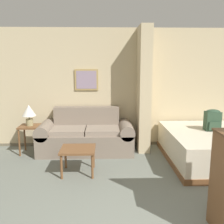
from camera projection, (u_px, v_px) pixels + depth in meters
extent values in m
cube|color=#CCB78E|center=(127.00, 88.00, 5.59)|extent=(6.35, 0.12, 2.60)
cube|color=#70644E|center=(127.00, 144.00, 5.75)|extent=(6.35, 0.02, 0.06)
cube|color=tan|center=(86.00, 80.00, 5.45)|extent=(0.51, 0.02, 0.46)
cube|color=gray|center=(86.00, 80.00, 5.43)|extent=(0.44, 0.01, 0.39)
cube|color=#CCB78E|center=(144.00, 90.00, 5.24)|extent=(0.24, 0.61, 2.60)
cube|color=gray|center=(86.00, 142.00, 5.25)|extent=(1.42, 0.84, 0.43)
cube|color=gray|center=(87.00, 118.00, 5.48)|extent=(1.42, 0.20, 0.49)
cube|color=gray|center=(46.00, 142.00, 5.23)|extent=(0.27, 0.84, 0.43)
cylinder|color=gray|center=(45.00, 130.00, 5.18)|extent=(0.30, 0.84, 0.30)
cube|color=gray|center=(126.00, 142.00, 5.28)|extent=(0.27, 0.84, 0.43)
cylinder|color=gray|center=(126.00, 129.00, 5.23)|extent=(0.30, 0.84, 0.30)
cube|color=gray|center=(69.00, 131.00, 5.14)|extent=(0.69, 0.60, 0.10)
cube|color=gray|center=(103.00, 130.00, 5.16)|extent=(0.69, 0.60, 0.10)
cube|color=brown|center=(78.00, 149.00, 4.19)|extent=(0.58, 0.52, 0.04)
cylinder|color=brown|center=(61.00, 167.00, 4.00)|extent=(0.04, 0.04, 0.40)
cylinder|color=brown|center=(92.00, 167.00, 4.02)|extent=(0.04, 0.04, 0.40)
cylinder|color=brown|center=(66.00, 157.00, 4.44)|extent=(0.04, 0.04, 0.40)
cylinder|color=brown|center=(93.00, 157.00, 4.45)|extent=(0.04, 0.04, 0.40)
cube|color=brown|center=(30.00, 126.00, 5.13)|extent=(0.42, 0.42, 0.04)
cylinder|color=brown|center=(19.00, 143.00, 5.01)|extent=(0.04, 0.04, 0.55)
cylinder|color=brown|center=(37.00, 143.00, 5.02)|extent=(0.04, 0.04, 0.55)
cylinder|color=brown|center=(25.00, 138.00, 5.35)|extent=(0.04, 0.04, 0.55)
cylinder|color=brown|center=(41.00, 138.00, 5.36)|extent=(0.04, 0.04, 0.55)
cylinder|color=tan|center=(30.00, 122.00, 5.11)|extent=(0.14, 0.14, 0.14)
cylinder|color=tan|center=(29.00, 117.00, 5.09)|extent=(0.02, 0.02, 0.06)
cone|color=white|center=(29.00, 110.00, 5.07)|extent=(0.28, 0.28, 0.23)
cube|color=brown|center=(213.00, 159.00, 4.78)|extent=(1.75, 1.98, 0.10)
cube|color=beige|center=(214.00, 144.00, 4.73)|extent=(1.71, 1.94, 0.47)
cube|color=white|center=(200.00, 125.00, 5.43)|extent=(1.59, 0.36, 0.10)
cube|color=#2D4733|center=(212.00, 121.00, 4.78)|extent=(0.28, 0.19, 0.37)
cube|color=#2D4733|center=(215.00, 126.00, 4.69)|extent=(0.21, 0.03, 0.16)
ellipsoid|color=#2D4733|center=(213.00, 112.00, 4.75)|extent=(0.27, 0.18, 0.09)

